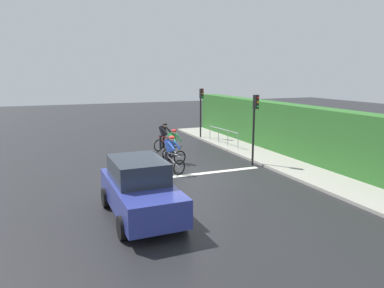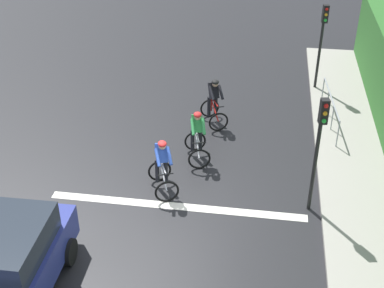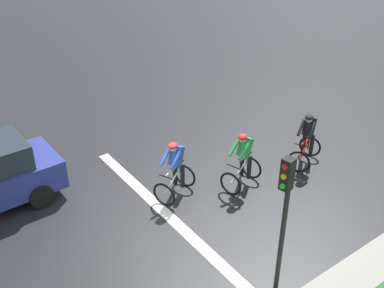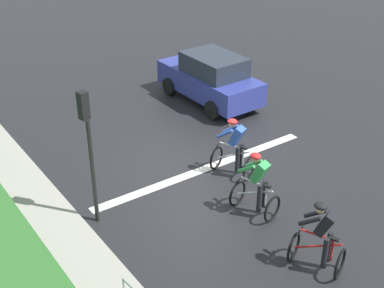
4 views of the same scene
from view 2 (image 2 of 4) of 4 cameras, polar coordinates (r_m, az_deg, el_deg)
name	(u,v)px [view 2 (image 2 of 4)]	position (r m, az deg, el deg)	size (l,w,h in m)	color
ground_plane	(174,217)	(14.12, -1.99, -7.85)	(80.00, 80.00, 0.00)	black
sidewalk_kerb	(369,188)	(15.83, 18.47, -4.50)	(2.80, 20.65, 0.12)	#9E998E
road_marking_stop_line	(177,206)	(14.47, -1.67, -6.68)	(7.00, 0.30, 0.01)	silver
cyclist_lead	(214,102)	(17.88, 2.37, 4.49)	(1.06, 1.26, 1.66)	black
cyclist_second	(197,136)	(15.94, 0.55, 0.83)	(0.94, 1.22, 1.66)	black
cyclist_mid	(162,167)	(14.61, -3.20, -2.44)	(1.04, 1.26, 1.66)	black
car_navy	(9,268)	(12.14, -19.06, -12.50)	(1.94, 4.13, 1.76)	navy
traffic_light_near_crossing	(319,139)	(13.44, 13.50, 0.52)	(0.23, 0.31, 3.34)	black
traffic_light_far_junction	(322,35)	(20.18, 13.79, 11.30)	(0.23, 0.31, 3.34)	black
pedestrian_railing_kerbside	(331,104)	(18.39, 14.67, 4.15)	(0.31, 3.24, 1.03)	#999EA3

